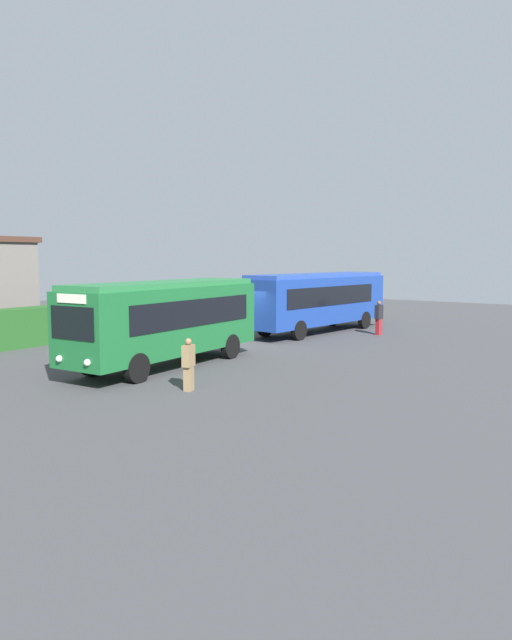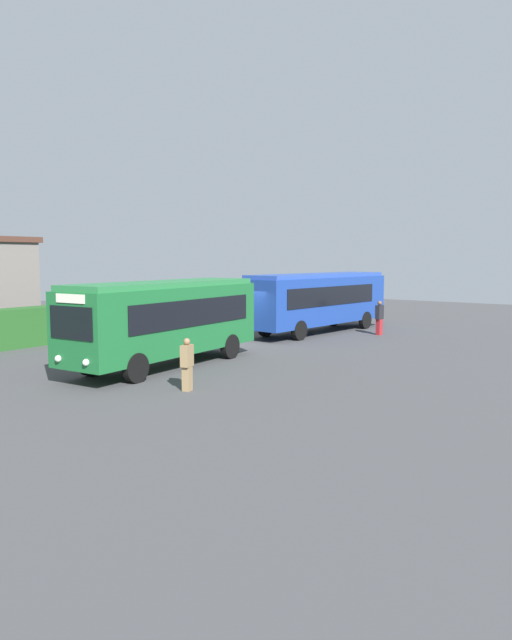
{
  "view_description": "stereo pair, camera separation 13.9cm",
  "coord_description": "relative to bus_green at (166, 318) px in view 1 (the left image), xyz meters",
  "views": [
    {
      "loc": [
        -22.13,
        -16.76,
        4.1
      ],
      "look_at": [
        -0.47,
        -1.32,
        1.23
      ],
      "focal_mm": 32.46,
      "sensor_mm": 36.0,
      "label": 1
    },
    {
      "loc": [
        -22.05,
        -16.87,
        4.1
      ],
      "look_at": [
        -0.47,
        -1.32,
        1.23
      ],
      "focal_mm": 32.46,
      "sensor_mm": 36.0,
      "label": 2
    }
  ],
  "objects": [
    {
      "name": "person_center",
      "position": [
        -1.86,
        3.55,
        -0.96
      ],
      "size": [
        0.5,
        0.31,
        1.7
      ],
      "rotation": [
        0.0,
        0.0,
        4.83
      ],
      "color": "black",
      "rests_on": "ground_plane"
    },
    {
      "name": "bus_green",
      "position": [
        0.0,
        0.0,
        0.0
      ],
      "size": [
        9.02,
        2.89,
        3.22
      ],
      "rotation": [
        0.0,
        0.0,
        3.21
      ],
      "color": "#19602D",
      "rests_on": "ground_plane"
    },
    {
      "name": "bus_blue",
      "position": [
        12.17,
        0.36,
        0.01
      ],
      "size": [
        10.48,
        3.37,
        3.24
      ],
      "rotation": [
        0.0,
        0.0,
        -0.1
      ],
      "color": "navy",
      "rests_on": "ground_plane"
    },
    {
      "name": "ground_plane",
      "position": [
        6.56,
        1.5,
        -1.85
      ],
      "size": [
        64.0,
        64.0,
        0.0
      ],
      "primitive_type": "plane",
      "color": "#424244"
    },
    {
      "name": "person_left",
      "position": [
        -2.5,
        -3.39,
        -0.99
      ],
      "size": [
        0.5,
        0.38,
        1.64
      ],
      "rotation": [
        0.0,
        0.0,
        1.86
      ],
      "color": "olive",
      "rests_on": "ground_plane"
    },
    {
      "name": "hedge_row",
      "position": [
        6.56,
        8.9,
        -0.96
      ],
      "size": [
        44.0,
        1.21,
        1.79
      ],
      "primitive_type": "cube",
      "color": "#235521",
      "rests_on": "ground_plane"
    },
    {
      "name": "person_right",
      "position": [
        13.14,
        -2.83,
        -0.89
      ],
      "size": [
        0.49,
        0.32,
        1.82
      ],
      "rotation": [
        0.0,
        0.0,
        4.57
      ],
      "color": "maroon",
      "rests_on": "ground_plane"
    }
  ]
}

